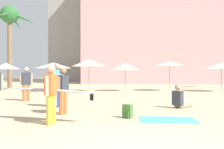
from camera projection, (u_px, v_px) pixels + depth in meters
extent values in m
plane|color=#C6B28C|center=(137.00, 149.00, 4.52)|extent=(120.00, 120.00, 0.00)
cube|color=pink|center=(180.00, 18.00, 32.49)|extent=(25.07, 8.06, 17.23)
cylinder|color=brown|center=(10.00, 51.00, 21.83)|extent=(0.39, 0.39, 6.57)
sphere|color=#2D6B33|center=(10.00, 14.00, 21.80)|extent=(1.60, 1.60, 1.60)
cone|color=#2D6B33|center=(24.00, 19.00, 21.66)|extent=(2.01, 0.43, 1.11)
cone|color=#2D6B33|center=(17.00, 23.00, 23.08)|extent=(0.41, 1.94, 1.30)
cone|color=#2D6B33|center=(4.00, 14.00, 20.45)|extent=(0.60, 2.06, 0.95)
cylinder|color=gray|center=(6.00, 77.00, 19.59)|extent=(0.06, 0.06, 2.18)
cone|color=white|center=(6.00, 66.00, 19.58)|extent=(2.13, 2.13, 0.49)
cylinder|color=gray|center=(53.00, 77.00, 18.19)|extent=(0.06, 0.06, 2.14)
cone|color=white|center=(53.00, 65.00, 18.19)|extent=(2.69, 2.69, 0.43)
cylinder|color=gray|center=(89.00, 76.00, 17.99)|extent=(0.06, 0.06, 2.37)
cone|color=white|center=(89.00, 63.00, 17.98)|extent=(2.55, 2.55, 0.51)
cylinder|color=gray|center=(221.00, 77.00, 18.05)|extent=(0.06, 0.06, 2.14)
cone|color=white|center=(221.00, 66.00, 18.05)|extent=(2.46, 2.46, 0.48)
cylinder|color=gray|center=(125.00, 77.00, 18.38)|extent=(0.06, 0.06, 2.13)
cone|color=white|center=(125.00, 66.00, 18.37)|extent=(2.14, 2.14, 0.53)
cylinder|color=gray|center=(169.00, 76.00, 18.68)|extent=(0.06, 0.06, 2.27)
cone|color=white|center=(169.00, 64.00, 18.67)|extent=(2.36, 2.36, 0.38)
cube|color=#4CC6D6|center=(168.00, 120.00, 7.28)|extent=(1.64, 1.01, 0.01)
cube|color=#477A36|center=(128.00, 111.00, 7.60)|extent=(0.35, 0.31, 0.42)
cube|color=#39612B|center=(125.00, 114.00, 7.51)|extent=(0.21, 0.16, 0.18)
cylinder|color=gold|center=(49.00, 110.00, 6.57)|extent=(0.18, 0.18, 0.81)
cylinder|color=gold|center=(53.00, 109.00, 6.77)|extent=(0.18, 0.18, 0.81)
cube|color=orange|center=(51.00, 84.00, 6.66)|extent=(0.28, 0.43, 0.56)
sphere|color=#D1A889|center=(51.00, 69.00, 6.66)|extent=(0.27, 0.27, 0.24)
cylinder|color=#D1A889|center=(47.00, 86.00, 6.42)|extent=(0.11, 0.11, 0.53)
cylinder|color=#D1A889|center=(55.00, 85.00, 6.91)|extent=(0.11, 0.11, 0.53)
ellipsoid|color=beige|center=(54.00, 90.00, 6.97)|extent=(2.85, 0.95, 0.16)
ellipsoid|color=#54329C|center=(54.00, 90.00, 6.97)|extent=(2.86, 0.97, 0.12)
cube|color=black|center=(92.00, 97.00, 6.65)|extent=(0.11, 0.04, 0.18)
cylinder|color=tan|center=(181.00, 105.00, 10.01)|extent=(0.68, 0.65, 0.16)
cylinder|color=tan|center=(186.00, 106.00, 9.85)|extent=(0.68, 0.65, 0.16)
cube|color=#333842|center=(178.00, 98.00, 9.68)|extent=(0.43, 0.44, 0.57)
sphere|color=tan|center=(178.00, 87.00, 9.68)|extent=(0.34, 0.34, 0.24)
cylinder|color=blue|center=(54.00, 96.00, 9.87)|extent=(0.22, 0.22, 0.92)
cylinder|color=blue|center=(59.00, 96.00, 9.96)|extent=(0.22, 0.22, 0.92)
cube|color=#4CB2DB|center=(57.00, 77.00, 9.91)|extent=(0.46, 0.39, 0.60)
sphere|color=tan|center=(57.00, 66.00, 9.91)|extent=(0.33, 0.33, 0.24)
cylinder|color=tan|center=(51.00, 78.00, 9.80)|extent=(0.14, 0.14, 0.57)
cylinder|color=tan|center=(63.00, 78.00, 10.03)|extent=(0.14, 0.14, 0.57)
cylinder|color=orange|center=(61.00, 103.00, 8.19)|extent=(0.20, 0.20, 0.80)
cylinder|color=orange|center=(65.00, 102.00, 8.38)|extent=(0.20, 0.20, 0.80)
cube|color=#333842|center=(63.00, 83.00, 8.28)|extent=(0.33, 0.45, 0.52)
sphere|color=#936B51|center=(63.00, 71.00, 8.28)|extent=(0.30, 0.30, 0.24)
cylinder|color=#936B51|center=(59.00, 84.00, 8.05)|extent=(0.13, 0.13, 0.49)
cylinder|color=#936B51|center=(67.00, 84.00, 8.51)|extent=(0.13, 0.13, 0.49)
cylinder|color=#D1A889|center=(1.00, 82.00, 7.66)|extent=(0.14, 0.14, 0.52)
cylinder|color=orange|center=(28.00, 93.00, 12.17)|extent=(0.22, 0.22, 0.82)
cylinder|color=orange|center=(24.00, 93.00, 12.08)|extent=(0.22, 0.22, 0.82)
cube|color=#333842|center=(26.00, 78.00, 12.12)|extent=(0.46, 0.39, 0.60)
sphere|color=#D1A889|center=(26.00, 69.00, 12.12)|extent=(0.33, 0.33, 0.24)
cylinder|color=#D1A889|center=(31.00, 79.00, 12.23)|extent=(0.14, 0.14, 0.57)
cylinder|color=#D1A889|center=(21.00, 79.00, 12.01)|extent=(0.14, 0.14, 0.57)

